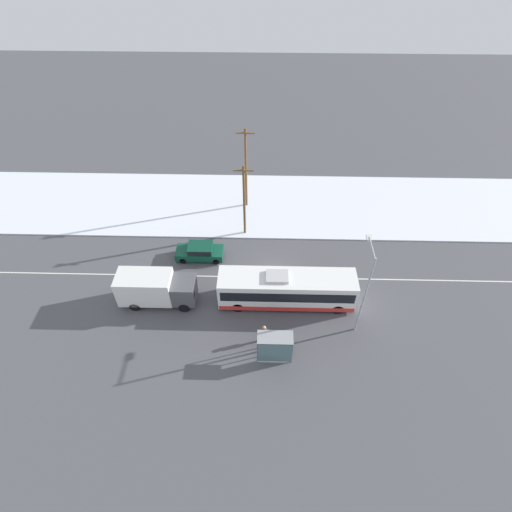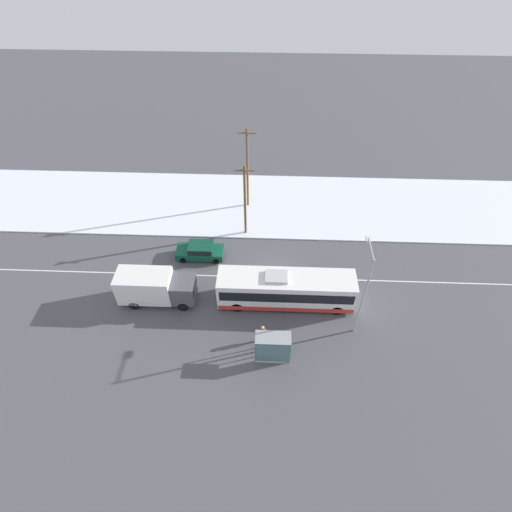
{
  "view_description": "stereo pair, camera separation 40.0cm",
  "coord_description": "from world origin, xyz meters",
  "px_view_note": "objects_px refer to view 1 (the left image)",
  "views": [
    {
      "loc": [
        -1.01,
        -24.28,
        26.61
      ],
      "look_at": [
        -1.64,
        1.29,
        1.4
      ],
      "focal_mm": 28.0,
      "sensor_mm": 36.0,
      "label": 1
    },
    {
      "loc": [
        -0.61,
        -24.27,
        26.61
      ],
      "look_at": [
        -1.64,
        1.29,
        1.4
      ],
      "focal_mm": 28.0,
      "sensor_mm": 36.0,
      "label": 2
    }
  ],
  "objects_px": {
    "pedestrian_at_stop": "(264,332)",
    "bus_shelter": "(275,346)",
    "box_truck": "(155,288)",
    "utility_pole_roadside": "(244,200)",
    "streetlamp": "(366,283)",
    "city_bus": "(287,289)",
    "sedan_car": "(200,251)",
    "utility_pole_snowlot": "(246,168)"
  },
  "relations": [
    {
      "from": "box_truck",
      "to": "utility_pole_roadside",
      "type": "distance_m",
      "value": 11.6
    },
    {
      "from": "pedestrian_at_stop",
      "to": "utility_pole_snowlot",
      "type": "height_order",
      "value": "utility_pole_snowlot"
    },
    {
      "from": "bus_shelter",
      "to": "streetlamp",
      "type": "relative_size",
      "value": 0.32
    },
    {
      "from": "sedan_car",
      "to": "utility_pole_roadside",
      "type": "bearing_deg",
      "value": -138.29
    },
    {
      "from": "city_bus",
      "to": "sedan_car",
      "type": "xyz_separation_m",
      "value": [
        -7.89,
        5.09,
        -0.73
      ]
    },
    {
      "from": "utility_pole_snowlot",
      "to": "pedestrian_at_stop",
      "type": "bearing_deg",
      "value": -83.17
    },
    {
      "from": "box_truck",
      "to": "sedan_car",
      "type": "distance_m",
      "value": 6.15
    },
    {
      "from": "pedestrian_at_stop",
      "to": "streetlamp",
      "type": "xyz_separation_m",
      "value": [
        7.27,
        1.67,
        3.93
      ]
    },
    {
      "from": "city_bus",
      "to": "utility_pole_snowlot",
      "type": "xyz_separation_m",
      "value": [
        -3.88,
        13.25,
        3.13
      ]
    },
    {
      "from": "pedestrian_at_stop",
      "to": "bus_shelter",
      "type": "xyz_separation_m",
      "value": [
        0.8,
        -1.6,
        0.58
      ]
    },
    {
      "from": "streetlamp",
      "to": "utility_pole_snowlot",
      "type": "bearing_deg",
      "value": 121.0
    },
    {
      "from": "utility_pole_snowlot",
      "to": "bus_shelter",
      "type": "bearing_deg",
      "value": -81.35
    },
    {
      "from": "utility_pole_roadside",
      "to": "sedan_car",
      "type": "bearing_deg",
      "value": -138.29
    },
    {
      "from": "sedan_car",
      "to": "utility_pole_snowlot",
      "type": "bearing_deg",
      "value": -116.2
    },
    {
      "from": "pedestrian_at_stop",
      "to": "bus_shelter",
      "type": "bearing_deg",
      "value": -63.51
    },
    {
      "from": "bus_shelter",
      "to": "utility_pole_roadside",
      "type": "bearing_deg",
      "value": 101.27
    },
    {
      "from": "streetlamp",
      "to": "utility_pole_snowlot",
      "type": "relative_size",
      "value": 0.89
    },
    {
      "from": "pedestrian_at_stop",
      "to": "bus_shelter",
      "type": "relative_size",
      "value": 0.68
    },
    {
      "from": "utility_pole_snowlot",
      "to": "streetlamp",
      "type": "bearing_deg",
      "value": -59.0
    },
    {
      "from": "city_bus",
      "to": "sedan_car",
      "type": "distance_m",
      "value": 9.42
    },
    {
      "from": "city_bus",
      "to": "bus_shelter",
      "type": "relative_size",
      "value": 4.31
    },
    {
      "from": "box_truck",
      "to": "pedestrian_at_stop",
      "type": "height_order",
      "value": "box_truck"
    },
    {
      "from": "bus_shelter",
      "to": "streetlamp",
      "type": "height_order",
      "value": "streetlamp"
    },
    {
      "from": "streetlamp",
      "to": "pedestrian_at_stop",
      "type": "bearing_deg",
      "value": -167.09
    },
    {
      "from": "pedestrian_at_stop",
      "to": "city_bus",
      "type": "bearing_deg",
      "value": 65.23
    },
    {
      "from": "box_truck",
      "to": "city_bus",
      "type": "bearing_deg",
      "value": 1.26
    },
    {
      "from": "pedestrian_at_stop",
      "to": "streetlamp",
      "type": "distance_m",
      "value": 8.43
    },
    {
      "from": "box_truck",
      "to": "pedestrian_at_stop",
      "type": "xyz_separation_m",
      "value": [
        9.04,
        -3.7,
        -0.58
      ]
    },
    {
      "from": "city_bus",
      "to": "streetlamp",
      "type": "xyz_separation_m",
      "value": [
        5.45,
        -2.27,
        3.46
      ]
    },
    {
      "from": "bus_shelter",
      "to": "pedestrian_at_stop",
      "type": "bearing_deg",
      "value": 116.49
    },
    {
      "from": "box_truck",
      "to": "utility_pole_roadside",
      "type": "height_order",
      "value": "utility_pole_roadside"
    },
    {
      "from": "city_bus",
      "to": "utility_pole_snowlot",
      "type": "distance_m",
      "value": 14.16
    },
    {
      "from": "pedestrian_at_stop",
      "to": "streetlamp",
      "type": "bearing_deg",
      "value": 12.91
    },
    {
      "from": "bus_shelter",
      "to": "utility_pole_snowlot",
      "type": "xyz_separation_m",
      "value": [
        -2.86,
        18.79,
        3.03
      ]
    },
    {
      "from": "box_truck",
      "to": "utility_pole_roadside",
      "type": "xyz_separation_m",
      "value": [
        7.0,
        8.93,
        2.43
      ]
    },
    {
      "from": "pedestrian_at_stop",
      "to": "utility_pole_snowlot",
      "type": "xyz_separation_m",
      "value": [
        -2.06,
        17.19,
        3.61
      ]
    },
    {
      "from": "sedan_car",
      "to": "utility_pole_roadside",
      "type": "relative_size",
      "value": 0.56
    },
    {
      "from": "box_truck",
      "to": "utility_pole_snowlot",
      "type": "bearing_deg",
      "value": 62.65
    },
    {
      "from": "city_bus",
      "to": "utility_pole_roadside",
      "type": "bearing_deg",
      "value": 113.93
    },
    {
      "from": "city_bus",
      "to": "bus_shelter",
      "type": "height_order",
      "value": "city_bus"
    },
    {
      "from": "sedan_car",
      "to": "utility_pole_roadside",
      "type": "xyz_separation_m",
      "value": [
        4.04,
        3.6,
        3.27
      ]
    },
    {
      "from": "sedan_car",
      "to": "utility_pole_snowlot",
      "type": "height_order",
      "value": "utility_pole_snowlot"
    }
  ]
}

